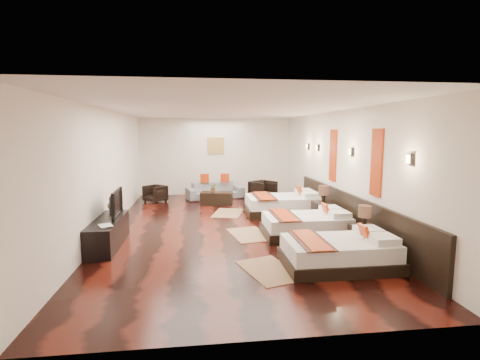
{
  "coord_description": "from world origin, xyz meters",
  "views": [
    {
      "loc": [
        -0.71,
        -8.32,
        2.27
      ],
      "look_at": [
        0.36,
        0.37,
        1.1
      ],
      "focal_mm": 26.53,
      "sensor_mm": 36.0,
      "label": 1
    }
  ],
  "objects": [
    {
      "name": "tv",
      "position": [
        -2.45,
        -0.89,
        0.83
      ],
      "size": [
        0.15,
        0.97,
        0.56
      ],
      "primitive_type": "imported",
      "rotation": [
        0.0,
        0.0,
        1.6
      ],
      "color": "black",
      "rests_on": "tv_console"
    },
    {
      "name": "armchair_left",
      "position": [
        -2.08,
        3.41,
        0.28
      ],
      "size": [
        0.86,
        0.86,
        0.56
      ],
      "primitive_type": "imported",
      "rotation": [
        0.0,
        0.0,
        -0.77
      ],
      "color": "black",
      "rests_on": "floor"
    },
    {
      "name": "sofa",
      "position": [
        -0.09,
        3.84,
        0.28
      ],
      "size": [
        2.06,
        1.22,
        0.56
      ],
      "primitive_type": "imported",
      "rotation": [
        0.0,
        0.0,
        0.25
      ],
      "color": "slate",
      "rests_on": "floor"
    },
    {
      "name": "sconce_lounge",
      "position": [
        2.7,
        2.3,
        1.85
      ],
      "size": [
        0.07,
        0.12,
        0.18
      ],
      "color": "black",
      "rests_on": "right_wall"
    },
    {
      "name": "nightstand_b",
      "position": [
        2.45,
        0.12,
        0.34
      ],
      "size": [
        0.48,
        0.48,
        0.96
      ],
      "color": "black",
      "rests_on": "floor"
    },
    {
      "name": "bed_far",
      "position": [
        1.7,
        1.23,
        0.27
      ],
      "size": [
        2.06,
        1.29,
        0.79
      ],
      "color": "black",
      "rests_on": "floor"
    },
    {
      "name": "left_wall",
      "position": [
        -2.75,
        0.0,
        1.4
      ],
      "size": [
        0.01,
        9.5,
        2.8
      ],
      "primitive_type": "cube",
      "color": "silver",
      "rests_on": "floor"
    },
    {
      "name": "back_wall",
      "position": [
        0.0,
        4.75,
        1.4
      ],
      "size": [
        5.5,
        0.01,
        2.8
      ],
      "primitive_type": "cube",
      "color": "silver",
      "rests_on": "floor"
    },
    {
      "name": "sconce_near",
      "position": [
        2.7,
        -3.0,
        1.85
      ],
      "size": [
        0.07,
        0.12,
        0.18
      ],
      "color": "black",
      "rests_on": "right_wall"
    },
    {
      "name": "jute_mat_far",
      "position": [
        0.16,
        1.5,
        0.01
      ],
      "size": [
        1.04,
        1.36,
        0.01
      ],
      "primitive_type": "cube",
      "rotation": [
        0.0,
        0.0,
        -0.27
      ],
      "color": "#8F6B49",
      "rests_on": "floor"
    },
    {
      "name": "floor",
      "position": [
        0.0,
        0.0,
        0.0
      ],
      "size": [
        5.5,
        9.5,
        0.01
      ],
      "primitive_type": "cube",
      "color": "black",
      "rests_on": "ground"
    },
    {
      "name": "tv_console",
      "position": [
        -2.5,
        -1.14,
        0.28
      ],
      "size": [
        0.5,
        1.8,
        0.55
      ],
      "primitive_type": "cube",
      "color": "black",
      "rests_on": "floor"
    },
    {
      "name": "jute_mat_near",
      "position": [
        0.46,
        -2.79,
        0.01
      ],
      "size": [
        1.07,
        1.37,
        0.01
      ],
      "primitive_type": "cube",
      "rotation": [
        0.0,
        0.0,
        0.3
      ],
      "color": "#8F6B49",
      "rests_on": "floor"
    },
    {
      "name": "gold_artwork",
      "position": [
        0.0,
        4.73,
        1.8
      ],
      "size": [
        0.6,
        0.04,
        0.6
      ],
      "primitive_type": "cube",
      "color": "#AD873F",
      "rests_on": "back_wall"
    },
    {
      "name": "headboard_panel",
      "position": [
        2.71,
        -0.8,
        0.45
      ],
      "size": [
        0.08,
        6.6,
        0.9
      ],
      "primitive_type": "cube",
      "color": "black",
      "rests_on": "floor"
    },
    {
      "name": "table_plant",
      "position": [
        -0.19,
        2.85,
        0.54
      ],
      "size": [
        0.26,
        0.23,
        0.27
      ],
      "primitive_type": "imported",
      "rotation": [
        0.0,
        0.0,
        -0.09
      ],
      "color": "#23551C",
      "rests_on": "coffee_table"
    },
    {
      "name": "figurine",
      "position": [
        -2.5,
        -0.4,
        0.72
      ],
      "size": [
        0.4,
        0.4,
        0.35
      ],
      "primitive_type": "imported",
      "rotation": [
        0.0,
        0.0,
        0.23
      ],
      "color": "brown",
      "rests_on": "tv_console"
    },
    {
      "name": "right_wall",
      "position": [
        2.75,
        0.0,
        1.4
      ],
      "size": [
        0.01,
        9.5,
        2.8
      ],
      "primitive_type": "cube",
      "color": "silver",
      "rests_on": "floor"
    },
    {
      "name": "bed_near",
      "position": [
        1.69,
        -2.76,
        0.25
      ],
      "size": [
        1.89,
        1.19,
        0.72
      ],
      "color": "black",
      "rests_on": "floor"
    },
    {
      "name": "armchair_right",
      "position": [
        1.5,
        3.26,
        0.34
      ],
      "size": [
        1.01,
        1.02,
        0.67
      ],
      "primitive_type": "imported",
      "rotation": [
        0.0,
        0.0,
        0.63
      ],
      "color": "black",
      "rests_on": "floor"
    },
    {
      "name": "sconce_mid",
      "position": [
        2.7,
        -0.8,
        1.85
      ],
      "size": [
        0.07,
        0.12,
        0.18
      ],
      "color": "black",
      "rests_on": "right_wall"
    },
    {
      "name": "coffee_table",
      "position": [
        -0.09,
        2.79,
        0.2
      ],
      "size": [
        1.07,
        0.66,
        0.4
      ],
      "primitive_type": "cube",
      "rotation": [
        0.0,
        0.0,
        -0.17
      ],
      "color": "black",
      "rests_on": "floor"
    },
    {
      "name": "book",
      "position": [
        -2.5,
        -1.74,
        0.56
      ],
      "size": [
        0.33,
        0.37,
        0.03
      ],
      "primitive_type": "imported",
      "rotation": [
        0.0,
        0.0,
        0.45
      ],
      "color": "black",
      "rests_on": "tv_console"
    },
    {
      "name": "bed_mid",
      "position": [
        1.69,
        -0.93,
        0.25
      ],
      "size": [
        1.89,
        1.19,
        0.72
      ],
      "color": "black",
      "rests_on": "floor"
    },
    {
      "name": "ceiling",
      "position": [
        0.0,
        0.0,
        2.8
      ],
      "size": [
        5.5,
        9.5,
        0.01
      ],
      "primitive_type": "cube",
      "color": "white",
      "rests_on": "floor"
    },
    {
      "name": "nightstand_a",
      "position": [
        2.44,
        -2.08,
        0.32
      ],
      "size": [
        0.46,
        0.46,
        0.9
      ],
      "color": "black",
      "rests_on": "floor"
    },
    {
      "name": "orange_panel_b",
      "position": [
        2.73,
        0.3,
        1.7
      ],
      "size": [
        0.04,
        0.4,
        1.3
      ],
      "primitive_type": "cube",
      "color": "#D86014",
      "rests_on": "right_wall"
    },
    {
      "name": "orange_panel_a",
      "position": [
        2.73,
        -1.9,
        1.7
      ],
      "size": [
        0.04,
        0.4,
        1.3
      ],
      "primitive_type": "cube",
      "color": "#D86014",
      "rests_on": "right_wall"
    },
    {
      "name": "jute_mat_mid",
      "position": [
        0.43,
        -0.69,
        0.01
      ],
      "size": [
        0.96,
        1.32,
        0.01
      ],
      "primitive_type": "cube",
      "rotation": [
        0.0,
        0.0,
        0.18
      ],
      "color": "#8F6B49",
      "rests_on": "floor"
    },
    {
      "name": "sconce_far",
      "position": [
        2.7,
        1.4,
        1.85
      ],
      "size": [
        0.07,
        0.12,
        0.18
      ],
      "color": "black",
      "rests_on": "right_wall"
    }
  ]
}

